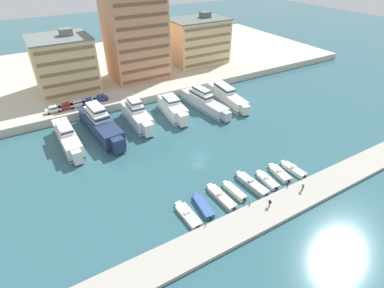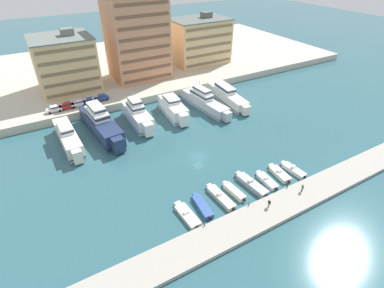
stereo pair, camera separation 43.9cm
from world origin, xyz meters
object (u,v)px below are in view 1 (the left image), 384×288
object	(u,v)px
motorboat_cream_mid_left	(221,197)
yacht_silver_center	(204,101)
motorboat_cream_center_left	(234,191)
car_white_mid_left	(77,104)
yacht_navy_left	(101,124)
pedestrian_near_edge	(303,187)
motorboat_grey_center	(252,184)
yacht_ivory_center_right	(226,95)
motorboat_cream_far_left	(188,215)
motorboat_white_center_right	(267,180)
car_blue_center	(101,98)
motorboat_cream_mid_right	(280,173)
car_white_far_left	(53,109)
yacht_white_mid_left	(137,115)
motorboat_blue_left	(203,206)
motorboat_white_right	(293,169)
yacht_ivory_far_left	(68,138)
car_red_left	(66,106)
pedestrian_mid_deck	(270,202)
yacht_white_center_left	(173,108)
car_blue_center_left	(90,101)

from	to	relation	value
motorboat_cream_mid_left	yacht_silver_center	bearing A→B (deg)	62.66
motorboat_cream_center_left	car_white_mid_left	size ratio (longest dim) A/B	1.54
yacht_silver_center	car_white_mid_left	world-z (taller)	yacht_silver_center
yacht_navy_left	pedestrian_near_edge	distance (m)	50.70
motorboat_grey_center	yacht_ivory_center_right	bearing A→B (deg)	61.57
motorboat_cream_mid_left	car_white_mid_left	world-z (taller)	car_white_mid_left
motorboat_cream_far_left	car_white_mid_left	distance (m)	51.49
motorboat_white_center_right	car_blue_center	world-z (taller)	car_blue_center
yacht_navy_left	yacht_silver_center	distance (m)	30.93
car_blue_center	pedestrian_near_edge	xyz separation A→B (m)	(22.93, -57.51, -1.53)
yacht_silver_center	car_blue_center	xyz separation A→B (m)	(-26.41, 15.77, 1.11)
motorboat_cream_mid_left	pedestrian_near_edge	xyz separation A→B (m)	(14.58, -6.80, 1.28)
motorboat_cream_mid_right	car_white_far_left	xyz separation A→B (m)	(-36.92, 50.19, 2.81)
pedestrian_near_edge	motorboat_cream_mid_left	bearing A→B (deg)	155.01
yacht_navy_left	yacht_white_mid_left	world-z (taller)	yacht_navy_left
yacht_navy_left	motorboat_blue_left	size ratio (longest dim) A/B	3.30
yacht_white_mid_left	car_white_far_left	size ratio (longest dim) A/B	4.09
motorboat_white_right	car_blue_center	distance (m)	58.23
yacht_ivory_far_left	pedestrian_near_edge	bearing A→B (deg)	-48.81
motorboat_cream_far_left	car_red_left	world-z (taller)	car_red_left
motorboat_grey_center	car_blue_center	bearing A→B (deg)	107.31
yacht_navy_left	motorboat_cream_mid_right	distance (m)	45.67
yacht_navy_left	yacht_silver_center	world-z (taller)	yacht_navy_left
pedestrian_mid_deck	car_red_left	bearing A→B (deg)	113.31
motorboat_cream_far_left	yacht_white_mid_left	bearing A→B (deg)	82.15
motorboat_grey_center	car_blue_center	xyz separation A→B (m)	(-15.85, 50.84, 2.72)
motorboat_white_right	motorboat_cream_far_left	bearing A→B (deg)	179.68
motorboat_cream_center_left	car_white_far_left	bearing A→B (deg)	116.74
motorboat_cream_mid_right	car_red_left	world-z (taller)	car_red_left
yacht_ivory_center_right	pedestrian_mid_deck	distance (m)	46.96
motorboat_cream_mid_right	yacht_white_center_left	bearing A→B (deg)	101.26
yacht_ivory_far_left	yacht_navy_left	distance (m)	8.74
motorboat_cream_far_left	car_white_mid_left	world-z (taller)	car_white_mid_left
yacht_white_mid_left	pedestrian_near_edge	size ratio (longest dim) A/B	9.99
motorboat_blue_left	pedestrian_mid_deck	world-z (taller)	pedestrian_mid_deck
yacht_ivory_far_left	car_white_mid_left	world-z (taller)	yacht_ivory_far_left
yacht_ivory_far_left	motorboat_cream_mid_left	world-z (taller)	yacht_ivory_far_left
motorboat_cream_far_left	motorboat_cream_mid_right	distance (m)	22.81
yacht_white_center_left	yacht_navy_left	bearing A→B (deg)	178.85
motorboat_cream_mid_right	car_white_mid_left	xyz separation A→B (m)	(-30.34, 50.43, 2.81)
motorboat_white_right	car_white_far_left	xyz separation A→B (m)	(-40.46, 50.76, 2.82)
yacht_white_center_left	motorboat_cream_mid_left	bearing A→B (deg)	-102.50
yacht_silver_center	motorboat_blue_left	distance (m)	41.77
yacht_white_center_left	motorboat_cream_mid_right	distance (m)	36.48
motorboat_white_right	pedestrian_mid_deck	bearing A→B (deg)	-154.66
motorboat_cream_center_left	car_blue_center_left	world-z (taller)	car_blue_center_left
pedestrian_near_edge	motorboat_white_right	bearing A→B (deg)	56.49
yacht_ivory_center_right	car_white_mid_left	bearing A→B (deg)	160.70
car_white_mid_left	car_blue_center	world-z (taller)	same
motorboat_white_center_right	car_red_left	size ratio (longest dim) A/B	1.52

